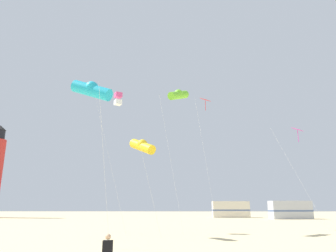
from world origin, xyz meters
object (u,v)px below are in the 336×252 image
at_px(kite_flyer_standing, 108,250).
at_px(kite_diamond_scarlet, 205,105).
at_px(rv_van_silver, 290,210).
at_px(kite_tube_cyan, 92,90).
at_px(kite_diamond_magenta, 297,133).
at_px(kite_box_rainbow, 118,99).
at_px(kite_tube_gold, 142,146).
at_px(rv_van_cream, 231,209).
at_px(kite_tube_lime, 178,95).

bearing_deg(kite_flyer_standing, kite_diamond_scarlet, -108.12).
bearing_deg(rv_van_silver, kite_tube_cyan, -129.09).
relative_size(kite_diamond_magenta, kite_box_rainbow, 0.76).
bearing_deg(kite_tube_gold, kite_tube_cyan, -112.18).
distance_m(kite_flyer_standing, kite_diamond_scarlet, 22.85).
bearing_deg(kite_flyer_standing, rv_van_cream, -106.87).
xyz_separation_m(kite_diamond_magenta, kite_diamond_scarlet, (-8.21, 2.56, 3.61)).
distance_m(kite_flyer_standing, kite_diamond_magenta, 22.93).
relative_size(kite_diamond_magenta, kite_diamond_scarlet, 0.70).
distance_m(kite_tube_gold, rv_van_silver, 35.82).
xyz_separation_m(kite_tube_gold, rv_van_cream, (12.73, 34.11, -4.95)).
distance_m(kite_tube_gold, kite_tube_cyan, 6.66).
height_order(kite_flyer_standing, rv_van_silver, rv_van_silver).
xyz_separation_m(kite_tube_lime, kite_diamond_scarlet, (2.94, 4.80, 0.60)).
xyz_separation_m(kite_tube_cyan, rv_van_silver, (23.54, 34.32, -7.07)).
height_order(kite_tube_lime, kite_box_rainbow, kite_tube_lime).
bearing_deg(kite_diamond_magenta, kite_tube_cyan, -144.53).
distance_m(kite_tube_gold, kite_box_rainbow, 7.41).
distance_m(rv_van_cream, rv_van_silver, 10.14).
xyz_separation_m(kite_diamond_magenta, kite_box_rainbow, (-16.69, -1.33, 2.94)).
bearing_deg(kite_tube_cyan, kite_tube_lime, 61.16).
distance_m(kite_tube_gold, kite_diamond_magenta, 15.26).
xyz_separation_m(kite_tube_lime, kite_diamond_magenta, (11.15, 2.24, -3.00)).
xyz_separation_m(kite_diamond_scarlet, rv_van_silver, (15.43, 20.13, -10.86)).
bearing_deg(rv_van_cream, kite_flyer_standing, -104.56).
xyz_separation_m(kite_box_rainbow, rv_van_cream, (15.48, 29.66, -10.20)).
distance_m(kite_box_rainbow, kite_tube_cyan, 10.77).
relative_size(kite_flyer_standing, rv_van_silver, 0.18).
distance_m(kite_flyer_standing, kite_box_rainbow, 18.67).
relative_size(kite_diamond_magenta, rv_van_cream, 1.42).
distance_m(kite_diamond_scarlet, rv_van_cream, 28.83).
distance_m(kite_diamond_scarlet, kite_box_rainbow, 9.35).
xyz_separation_m(kite_flyer_standing, rv_van_silver, (21.30, 38.90, 0.78)).
relative_size(kite_tube_lime, rv_van_silver, 1.87).
distance_m(kite_diamond_magenta, rv_van_cream, 29.27).
height_order(kite_flyer_standing, kite_tube_lime, kite_tube_lime).
xyz_separation_m(kite_flyer_standing, kite_tube_cyan, (-2.23, 4.58, 7.85)).
height_order(rv_van_cream, rv_van_silver, same).
height_order(kite_tube_gold, kite_diamond_scarlet, kite_diamond_scarlet).
xyz_separation_m(kite_flyer_standing, kite_tube_gold, (0.15, 10.43, 5.73)).
bearing_deg(rv_van_silver, kite_box_rainbow, -139.51).
xyz_separation_m(kite_box_rainbow, kite_tube_cyan, (0.37, -10.30, -3.13)).
relative_size(kite_flyer_standing, kite_box_rainbow, 0.10).
bearing_deg(kite_flyer_standing, kite_diamond_magenta, -131.73).
distance_m(kite_tube_lime, kite_box_rainbow, 5.61).
distance_m(kite_diamond_scarlet, rv_van_silver, 27.59).
height_order(kite_tube_gold, kite_tube_cyan, kite_tube_cyan).
relative_size(kite_flyer_standing, kite_tube_lime, 0.09).
xyz_separation_m(kite_box_rainbow, rv_van_silver, (23.90, 24.02, -10.20)).
bearing_deg(kite_tube_gold, rv_van_cream, 69.54).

